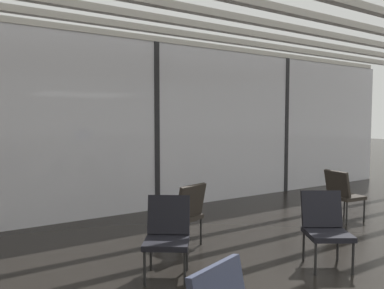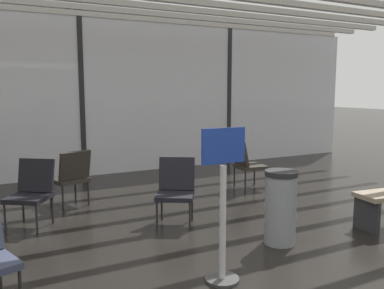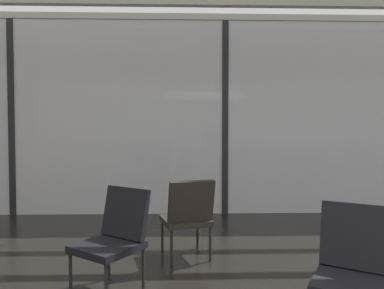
{
  "view_description": "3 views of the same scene",
  "coord_description": "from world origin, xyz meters",
  "px_view_note": "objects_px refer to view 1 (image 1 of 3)",
  "views": [
    {
      "loc": [
        -3.23,
        -1.19,
        1.73
      ],
      "look_at": [
        -0.9,
        2.49,
        1.44
      ],
      "focal_mm": 34.7,
      "sensor_mm": 36.0,
      "label": 1
    },
    {
      "loc": [
        -1.8,
        -3.14,
        1.78
      ],
      "look_at": [
        1.24,
        2.73,
        0.88
      ],
      "focal_mm": 37.96,
      "sensor_mm": 36.0,
      "label": 2
    },
    {
      "loc": [
        -0.71,
        -0.58,
        1.36
      ],
      "look_at": [
        -0.49,
        7.23,
        1.08
      ],
      "focal_mm": 32.4,
      "sensor_mm": 36.0,
      "label": 3
    }
  ],
  "objects_px": {
    "lounge_chair_0": "(342,192)",
    "lounge_chair_5": "(325,224)",
    "lounge_chair_3": "(168,231)",
    "parked_airplane": "(74,106)",
    "lounge_chair_2": "(184,211)"
  },
  "relations": [
    {
      "from": "parked_airplane",
      "to": "lounge_chair_3",
      "type": "relative_size",
      "value": 14.61
    },
    {
      "from": "lounge_chair_2",
      "to": "lounge_chair_5",
      "type": "height_order",
      "value": "same"
    },
    {
      "from": "lounge_chair_3",
      "to": "lounge_chair_5",
      "type": "height_order",
      "value": "same"
    },
    {
      "from": "parked_airplane",
      "to": "lounge_chair_2",
      "type": "xyz_separation_m",
      "value": [
        -0.52,
        -7.5,
        -1.68
      ]
    },
    {
      "from": "parked_airplane",
      "to": "lounge_chair_0",
      "type": "xyz_separation_m",
      "value": [
        2.48,
        -7.81,
        -1.68
      ]
    },
    {
      "from": "lounge_chair_3",
      "to": "lounge_chair_5",
      "type": "relative_size",
      "value": 1.0
    },
    {
      "from": "parked_airplane",
      "to": "lounge_chair_3",
      "type": "distance_m",
      "value": 8.44
    },
    {
      "from": "lounge_chair_0",
      "to": "lounge_chair_5",
      "type": "distance_m",
      "value": 2.23
    },
    {
      "from": "lounge_chair_0",
      "to": "lounge_chair_5",
      "type": "bearing_deg",
      "value": 126.95
    },
    {
      "from": "parked_airplane",
      "to": "lounge_chair_2",
      "type": "height_order",
      "value": "parked_airplane"
    },
    {
      "from": "lounge_chair_0",
      "to": "lounge_chair_3",
      "type": "relative_size",
      "value": 1.0
    },
    {
      "from": "lounge_chair_5",
      "to": "parked_airplane",
      "type": "bearing_deg",
      "value": 125.02
    },
    {
      "from": "parked_airplane",
      "to": "lounge_chair_2",
      "type": "bearing_deg",
      "value": -93.98
    },
    {
      "from": "parked_airplane",
      "to": "lounge_chair_3",
      "type": "height_order",
      "value": "parked_airplane"
    },
    {
      "from": "lounge_chair_2",
      "to": "lounge_chair_3",
      "type": "relative_size",
      "value": 1.0
    }
  ]
}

